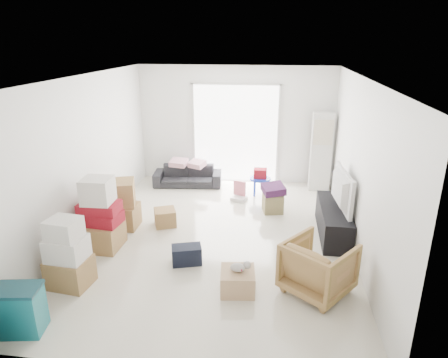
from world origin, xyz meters
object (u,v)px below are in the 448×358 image
object	(u,v)px
ac_tower	(321,152)
ottoman	(273,203)
sofa	(188,173)
wood_crate	(238,281)
television	(335,203)
storage_bins	(20,310)
armchair	(319,265)
kids_table	(260,177)
tv_console	(333,221)

from	to	relation	value
ac_tower	ottoman	size ratio (longest dim) A/B	4.69
ac_tower	sofa	xyz separation A→B (m)	(-3.01, -0.15, -0.57)
wood_crate	sofa	bearing A→B (deg)	111.54
television	storage_bins	size ratio (longest dim) A/B	1.94
sofa	armchair	xyz separation A→B (m)	(2.64, -3.86, 0.11)
storage_bins	ottoman	xyz separation A→B (m)	(2.84, 3.85, -0.11)
ac_tower	kids_table	bearing A→B (deg)	-157.33
ac_tower	armchair	distance (m)	4.05
armchair	ottoman	xyz separation A→B (m)	(-0.64, 2.59, -0.22)
ac_tower	sofa	distance (m)	3.07
television	sofa	size ratio (longest dim) A/B	0.74
tv_console	armchair	world-z (taller)	armchair
ottoman	kids_table	world-z (taller)	kids_table
ac_tower	tv_console	size ratio (longest dim) A/B	1.12
ottoman	wood_crate	distance (m)	2.75
tv_console	wood_crate	xyz separation A→B (m)	(-1.48, -1.87, -0.11)
sofa	storage_bins	bearing A→B (deg)	-105.11
armchair	ottoman	world-z (taller)	armchair
wood_crate	armchair	bearing A→B (deg)	6.87
ac_tower	armchair	xyz separation A→B (m)	(-0.37, -4.01, -0.46)
television	ottoman	xyz separation A→B (m)	(-1.06, 0.85, -0.41)
ac_tower	ottoman	distance (m)	1.87
armchair	kids_table	bearing A→B (deg)	-37.04
ac_tower	storage_bins	xyz separation A→B (m)	(-3.85, -5.27, -0.58)
ac_tower	sofa	world-z (taller)	ac_tower
television	wood_crate	bearing A→B (deg)	136.60
storage_bins	ottoman	world-z (taller)	storage_bins
ottoman	kids_table	size ratio (longest dim) A/B	0.63
ac_tower	wood_crate	world-z (taller)	ac_tower
ac_tower	television	distance (m)	2.28
television	storage_bins	distance (m)	4.93
kids_table	wood_crate	xyz separation A→B (m)	(-0.13, -3.59, -0.27)
television	armchair	size ratio (longest dim) A/B	1.40
armchair	storage_bins	xyz separation A→B (m)	(-3.48, -1.26, -0.11)
sofa	storage_bins	xyz separation A→B (m)	(-0.84, -5.12, -0.01)
sofa	storage_bins	distance (m)	5.19
tv_console	ottoman	size ratio (longest dim) A/B	4.18
kids_table	television	bearing A→B (deg)	-51.72
sofa	kids_table	world-z (taller)	sofa
storage_bins	tv_console	bearing A→B (deg)	37.61
sofa	storage_bins	world-z (taller)	sofa
ac_tower	wood_crate	distance (m)	4.44
ac_tower	armchair	size ratio (longest dim) A/B	2.13
armchair	kids_table	world-z (taller)	armchair
ac_tower	sofa	size ratio (longest dim) A/B	1.13
ac_tower	storage_bins	distance (m)	6.55
television	ottoman	distance (m)	1.42
armchair	kids_table	distance (m)	3.59
sofa	ac_tower	bearing A→B (deg)	-2.93
kids_table	wood_crate	size ratio (longest dim) A/B	1.30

